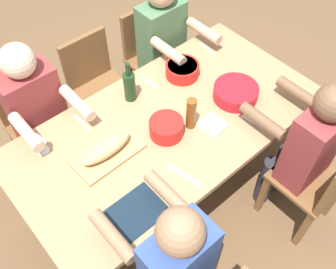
{
  "coord_description": "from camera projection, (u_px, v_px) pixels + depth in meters",
  "views": [
    {
      "loc": [
        -1.0,
        -1.14,
        2.54
      ],
      "look_at": [
        0.0,
        0.0,
        0.63
      ],
      "focal_mm": 41.28,
      "sensor_mm": 36.0,
      "label": 1
    }
  ],
  "objects": [
    {
      "name": "placemat_near_left",
      "position": [
        134.0,
        214.0,
        1.97
      ],
      "size": [
        0.32,
        0.23,
        0.01
      ],
      "primitive_type": "cube",
      "color": "#142333",
      "rests_on": "dining_table"
    },
    {
      "name": "wine_glass",
      "position": [
        38.0,
        139.0,
        2.13
      ],
      "size": [
        0.08,
        0.08,
        0.17
      ],
      "color": "silver",
      "rests_on": "dining_table"
    },
    {
      "name": "fork_far_right",
      "position": [
        207.0,
        49.0,
        2.79
      ],
      "size": [
        0.04,
        0.17,
        0.01
      ],
      "primitive_type": "cube",
      "rotation": [
        0.0,
        0.0,
        -0.13
      ],
      "color": "silver",
      "rests_on": "dining_table"
    },
    {
      "name": "cutting_board",
      "position": [
        107.0,
        154.0,
        2.2
      ],
      "size": [
        0.41,
        0.23,
        0.02
      ],
      "primitive_type": "cube",
      "rotation": [
        0.0,
        0.0,
        0.02
      ],
      "color": "tan",
      "rests_on": "dining_table"
    },
    {
      "name": "dining_table",
      "position": [
        168.0,
        131.0,
        2.41
      ],
      "size": [
        1.94,
        1.01,
        0.74
      ],
      "color": "#A87F56",
      "rests_on": "ground_plane"
    },
    {
      "name": "diner_near_left",
      "position": [
        172.0,
        260.0,
        1.87
      ],
      "size": [
        0.41,
        0.53,
        1.2
      ],
      "color": "#2D2D38",
      "rests_on": "ground_plane"
    },
    {
      "name": "chair_far_right",
      "position": [
        151.0,
        53.0,
        3.16
      ],
      "size": [
        0.4,
        0.4,
        0.85
      ],
      "color": "brown",
      "rests_on": "ground_plane"
    },
    {
      "name": "bread_loaf",
      "position": [
        106.0,
        148.0,
        2.16
      ],
      "size": [
        0.32,
        0.12,
        0.09
      ],
      "primitive_type": "ellipsoid",
      "rotation": [
        0.0,
        0.0,
        0.02
      ],
      "color": "tan",
      "rests_on": "cutting_board"
    },
    {
      "name": "chair_far_center",
      "position": [
        97.0,
        83.0,
        2.94
      ],
      "size": [
        0.4,
        0.4,
        0.85
      ],
      "color": "brown",
      "rests_on": "ground_plane"
    },
    {
      "name": "fork_far_left",
      "position": [
        82.0,
        123.0,
        2.35
      ],
      "size": [
        0.03,
        0.17,
        0.01
      ],
      "primitive_type": "cube",
      "rotation": [
        0.0,
        0.0,
        0.06
      ],
      "color": "silver",
      "rests_on": "dining_table"
    },
    {
      "name": "wine_bottle",
      "position": [
        130.0,
        86.0,
        2.4
      ],
      "size": [
        0.08,
        0.08,
        0.29
      ],
      "color": "#193819",
      "rests_on": "dining_table"
    },
    {
      "name": "ground_plane",
      "position": [
        168.0,
        186.0,
        2.93
      ],
      "size": [
        8.0,
        8.0,
        0.0
      ],
      "primitive_type": "plane",
      "color": "brown"
    },
    {
      "name": "diner_near_right",
      "position": [
        306.0,
        144.0,
        2.31
      ],
      "size": [
        0.41,
        0.53,
        1.2
      ],
      "color": "#2D2D38",
      "rests_on": "ground_plane"
    },
    {
      "name": "serving_bowl_greens",
      "position": [
        182.0,
        69.0,
        2.58
      ],
      "size": [
        0.23,
        0.23,
        0.09
      ],
      "color": "red",
      "rests_on": "dining_table"
    },
    {
      "name": "carving_knife",
      "position": [
        184.0,
        175.0,
        2.12
      ],
      "size": [
        0.07,
        0.23,
        0.01
      ],
      "primitive_type": "cube",
      "rotation": [
        0.0,
        0.0,
        1.79
      ],
      "color": "silver",
      "rests_on": "dining_table"
    },
    {
      "name": "napkin_stack",
      "position": [
        212.0,
        125.0,
        2.33
      ],
      "size": [
        0.15,
        0.15,
        0.02
      ],
      "primitive_type": "cube",
      "rotation": [
        0.0,
        0.0,
        0.1
      ],
      "color": "white",
      "rests_on": "dining_table"
    },
    {
      "name": "serving_bowl_salad",
      "position": [
        166.0,
        127.0,
        2.26
      ],
      "size": [
        0.2,
        0.2,
        0.11
      ],
      "color": "red",
      "rests_on": "dining_table"
    },
    {
      "name": "fork_near_right",
      "position": [
        254.0,
        123.0,
        2.35
      ],
      "size": [
        0.03,
        0.17,
        0.01
      ],
      "primitive_type": "cube",
      "rotation": [
        0.0,
        0.0,
        0.11
      ],
      "color": "silver",
      "rests_on": "dining_table"
    },
    {
      "name": "chair_far_left",
      "position": [
        34.0,
        118.0,
        2.72
      ],
      "size": [
        0.4,
        0.4,
        0.85
      ],
      "color": "brown",
      "rests_on": "ground_plane"
    },
    {
      "name": "fork_far_center",
      "position": [
        150.0,
        83.0,
        2.57
      ],
      "size": [
        0.02,
        0.17,
        0.01
      ],
      "primitive_type": "cube",
      "rotation": [
        0.0,
        0.0,
        0.05
      ],
      "color": "silver",
      "rests_on": "dining_table"
    },
    {
      "name": "beer_bottle",
      "position": [
        191.0,
        114.0,
        2.26
      ],
      "size": [
        0.06,
        0.06,
        0.22
      ],
      "primitive_type": "cylinder",
      "color": "brown",
      "rests_on": "dining_table"
    },
    {
      "name": "diner_far_right",
      "position": [
        165.0,
        42.0,
        2.91
      ],
      "size": [
        0.41,
        0.53,
        1.2
      ],
      "color": "#2D2D38",
      "rests_on": "ground_plane"
    },
    {
      "name": "chair_near_right",
      "position": [
        321.0,
        183.0,
        2.39
      ],
      "size": [
        0.4,
        0.4,
        0.85
      ],
      "color": "brown",
      "rests_on": "ground_plane"
    },
    {
      "name": "diner_far_left",
      "position": [
        39.0,
        112.0,
        2.47
      ],
      "size": [
        0.41,
        0.53,
        1.2
      ],
      "color": "#2D2D38",
      "rests_on": "ground_plane"
    },
    {
      "name": "serving_bowl_fruit",
      "position": [
        236.0,
        92.0,
        2.45
      ],
      "size": [
        0.29,
        0.29,
        0.09
      ],
      "color": "#B21923",
      "rests_on": "dining_table"
    }
  ]
}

